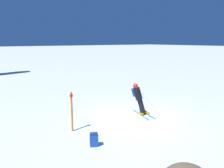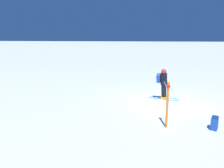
% 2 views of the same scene
% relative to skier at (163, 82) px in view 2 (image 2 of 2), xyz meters
% --- Properties ---
extents(ground_plane, '(300.00, 300.00, 0.00)m').
position_rel_skier_xyz_m(ground_plane, '(-0.22, -0.10, -0.95)').
color(ground_plane, white).
extents(skier, '(1.26, 1.72, 1.74)m').
position_rel_skier_xyz_m(skier, '(0.00, 0.00, 0.00)').
color(skier, '#1E7AC6').
rests_on(skier, ground).
extents(spare_backpack, '(0.36, 0.33, 0.50)m').
position_rel_skier_xyz_m(spare_backpack, '(-3.56, -1.58, -0.70)').
color(spare_backpack, '#194293').
rests_on(spare_backpack, ground).
extents(trail_marker, '(0.13, 0.13, 1.71)m').
position_rel_skier_xyz_m(trail_marker, '(-3.63, 0.11, -0.00)').
color(trail_marker, orange).
rests_on(trail_marker, ground).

